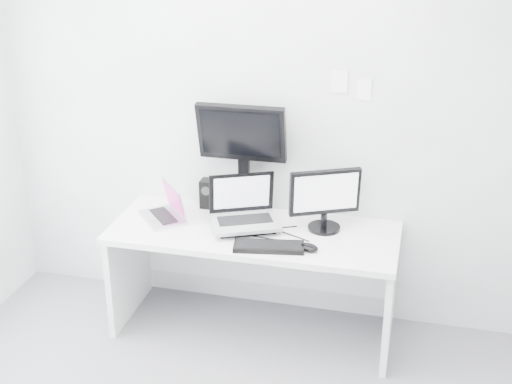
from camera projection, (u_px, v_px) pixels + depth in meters
back_wall at (267, 119)px, 4.51m from camera, size 3.60×0.00×3.60m
desk at (254, 281)px, 4.58m from camera, size 1.80×0.70×0.73m
macbook at (161, 202)px, 4.54m from camera, size 0.39×0.40×0.24m
speaker at (208, 193)px, 4.73m from camera, size 0.10×0.10×0.19m
dell_laptop at (245, 204)px, 4.38m from camera, size 0.51×0.46×0.34m
rear_monitor at (243, 157)px, 4.54m from camera, size 0.57×0.21×0.77m
samsung_monitor at (325, 199)px, 4.37m from camera, size 0.49×0.38×0.41m
keyboard at (269, 247)px, 4.20m from camera, size 0.44×0.22×0.03m
mouse at (309, 247)px, 4.18m from camera, size 0.15×0.12×0.04m
wall_note_0 at (339, 82)px, 4.30m from camera, size 0.10×0.00×0.14m
wall_note_1 at (364, 90)px, 4.28m from camera, size 0.09×0.00×0.13m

